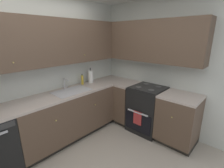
# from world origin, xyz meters

# --- Properties ---
(wall_back) EXTENTS (3.98, 0.05, 2.52)m
(wall_back) POSITION_xyz_m (0.00, 1.46, 1.26)
(wall_back) COLOR silver
(wall_back) RESTS_ON ground_plane
(wall_right) EXTENTS (0.05, 2.97, 2.52)m
(wall_right) POSITION_xyz_m (1.96, 0.00, 1.26)
(wall_right) COLOR silver
(wall_right) RESTS_ON ground_plane
(lower_cabinets_back) EXTENTS (1.81, 0.62, 0.86)m
(lower_cabinets_back) POSITION_xyz_m (0.44, 1.14, 0.44)
(lower_cabinets_back) COLOR brown
(lower_cabinets_back) RESTS_ON ground_plane
(countertop_back) EXTENTS (3.01, 0.60, 0.03)m
(countertop_back) POSITION_xyz_m (0.43, 1.13, 0.88)
(countertop_back) COLOR #B7A89E
(countertop_back) RESTS_ON lower_cabinets_back
(lower_cabinets_right) EXTENTS (0.62, 1.58, 0.86)m
(lower_cabinets_right) POSITION_xyz_m (1.64, -0.06, 0.44)
(lower_cabinets_right) COLOR brown
(lower_cabinets_right) RESTS_ON ground_plane
(countertop_right) EXTENTS (0.60, 1.58, 0.03)m
(countertop_right) POSITION_xyz_m (1.64, -0.06, 0.88)
(countertop_right) COLOR #B7A89E
(countertop_right) RESTS_ON lower_cabinets_right
(oven_range) EXTENTS (0.68, 0.62, 1.05)m
(oven_range) POSITION_xyz_m (1.66, 0.19, 0.46)
(oven_range) COLOR black
(oven_range) RESTS_ON ground_plane
(upper_cabinets_back) EXTENTS (2.69, 0.34, 0.75)m
(upper_cabinets_back) POSITION_xyz_m (0.27, 1.27, 1.76)
(upper_cabinets_back) COLOR brown
(upper_cabinets_right) EXTENTS (0.32, 2.13, 0.75)m
(upper_cabinets_right) POSITION_xyz_m (1.78, 0.37, 1.76)
(upper_cabinets_right) COLOR brown
(sink) EXTENTS (0.64, 0.40, 0.10)m
(sink) POSITION_xyz_m (0.54, 1.10, 0.86)
(sink) COLOR #B7B7BC
(sink) RESTS_ON countertop_back
(faucet) EXTENTS (0.07, 0.16, 0.20)m
(faucet) POSITION_xyz_m (0.54, 1.31, 1.02)
(faucet) COLOR silver
(faucet) RESTS_ON countertop_back
(soap_bottle) EXTENTS (0.05, 0.05, 0.22)m
(soap_bottle) POSITION_xyz_m (0.94, 1.31, 1.00)
(soap_bottle) COLOR gold
(soap_bottle) RESTS_ON countertop_back
(paper_towel_roll) EXTENTS (0.11, 0.11, 0.32)m
(paper_towel_roll) POSITION_xyz_m (1.14, 1.29, 1.03)
(paper_towel_roll) COLOR white
(paper_towel_roll) RESTS_ON countertop_back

